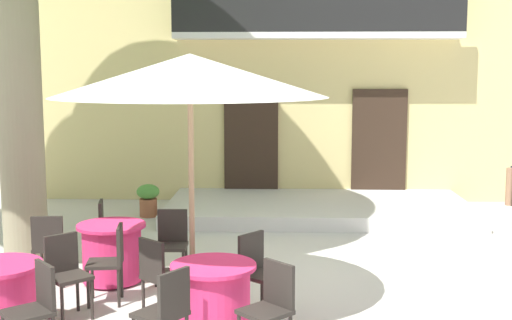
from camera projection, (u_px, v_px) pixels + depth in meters
The scene contains 18 objects.
ground_plane at pixel (287, 274), 8.84m from camera, with size 120.00×120.00×0.00m, color beige.
building_facade at pixel (312, 23), 15.23m from camera, with size 13.00×5.09×7.50m.
entrance_step_platform at pixel (318, 208), 12.39m from camera, with size 5.56×2.74×0.25m, color silver.
cafe_table_near_tree at pixel (214, 300), 6.69m from camera, with size 0.86×0.86×0.76m.
cafe_chair_near_tree_0 at pixel (258, 269), 7.27m from camera, with size 0.56×0.56×0.91m.
cafe_chair_near_tree_1 at pixel (160, 273), 7.12m from camera, with size 0.56×0.56×0.91m.
cafe_chair_near_tree_2 at pixel (166, 309), 6.03m from camera, with size 0.56×0.56×0.91m.
cafe_chair_near_tree_3 at pixel (271, 304), 6.18m from camera, with size 0.57×0.57×0.91m.
cafe_table_middle at pixel (112, 252), 8.42m from camera, with size 0.86×0.86×0.76m.
cafe_chair_middle_0 at pixel (111, 258), 7.67m from camera, with size 0.45×0.45×0.91m.
cafe_chair_middle_1 at pixel (172, 240), 8.48m from camera, with size 0.41×0.41×0.91m.
cafe_chair_middle_2 at pixel (109, 228), 9.13m from camera, with size 0.47×0.47×0.91m.
cafe_chair_middle_3 at pixel (50, 244), 8.28m from camera, with size 0.44×0.44×0.91m.
cafe_table_front at pixel (0, 300), 6.69m from camera, with size 0.86×0.86×0.76m.
cafe_chair_front_1 at pixel (35, 305), 6.15m from camera, with size 0.56×0.56×0.91m.
cafe_chair_front_2 at pixel (66, 270), 7.22m from camera, with size 0.57×0.57×0.91m.
cafe_umbrella at pixel (190, 77), 6.93m from camera, with size 2.90×2.90×2.85m.
ground_planter_left at pixel (148, 198), 12.24m from camera, with size 0.42×0.42×0.60m.
Camera 1 is at (-0.10, -8.56, 2.68)m, focal length 46.80 mm.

